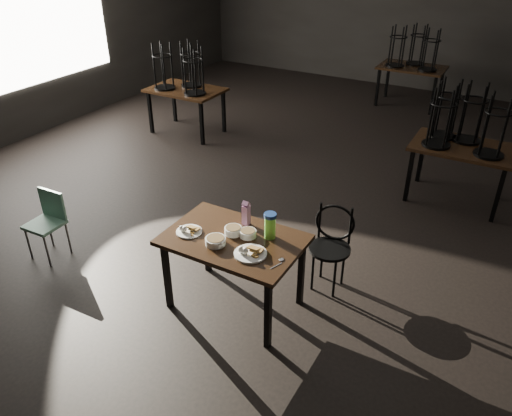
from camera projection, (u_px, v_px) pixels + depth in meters
The scene contains 15 objects.
room at pixel (303, 13), 5.01m from camera, with size 12.00×12.04×3.22m.
main_table at pixel (234, 245), 4.38m from camera, with size 1.20×0.80×0.75m.
plate_left at pixel (189, 230), 4.41m from camera, with size 0.23×0.23×0.07m.
plate_right at pixel (250, 252), 4.11m from camera, with size 0.28×0.28×0.09m.
bowl_near at pixel (233, 230), 4.38m from camera, with size 0.16×0.16×0.06m.
bowl_far at pixel (248, 233), 4.34m from camera, with size 0.15×0.15×0.06m.
bowl_big at pixel (216, 241), 4.24m from camera, with size 0.18×0.18×0.06m.
juice_carton at pixel (246, 214), 4.48m from camera, with size 0.06×0.06×0.24m.
water_bottle at pixel (270, 225), 4.28m from camera, with size 0.12×0.12×0.24m.
spoon at pixel (281, 260), 4.05m from camera, with size 0.05×0.19×0.01m.
bentwood_chair at pixel (332, 241), 4.75m from camera, with size 0.42×0.41×0.84m.
school_chair at pixel (48, 218), 5.22m from camera, with size 0.35×0.35×0.73m.
bg_table_left at pixel (185, 87), 8.10m from camera, with size 1.20×0.80×1.48m.
bg_table_right at pixel (462, 142), 6.08m from camera, with size 1.20×0.80×1.48m.
bg_table_far at pixel (412, 65), 9.33m from camera, with size 1.20×0.80×1.48m.
Camera 1 is at (2.15, -4.85, 3.16)m, focal length 35.00 mm.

